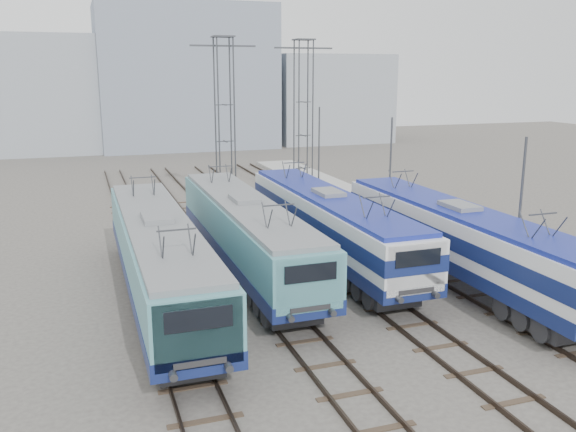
{
  "coord_description": "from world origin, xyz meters",
  "views": [
    {
      "loc": [
        -9.54,
        -19.47,
        9.72
      ],
      "look_at": [
        -0.52,
        7.0,
        3.07
      ],
      "focal_mm": 38.0,
      "sensor_mm": 36.0,
      "label": 1
    }
  ],
  "objects_px": {
    "locomotive_far_right": "(460,237)",
    "catenary_tower_west": "(225,117)",
    "mast_front": "(519,216)",
    "mast_mid": "(390,174)",
    "locomotive_far_left": "(160,254)",
    "locomotive_center_left": "(246,230)",
    "catenary_tower_east": "(303,114)",
    "mast_rear": "(319,151)",
    "locomotive_center_right": "(329,221)"
  },
  "relations": [
    {
      "from": "locomotive_center_right",
      "to": "locomotive_far_right",
      "type": "height_order",
      "value": "locomotive_center_right"
    },
    {
      "from": "catenary_tower_west",
      "to": "catenary_tower_east",
      "type": "height_order",
      "value": "same"
    },
    {
      "from": "locomotive_center_right",
      "to": "mast_rear",
      "type": "relative_size",
      "value": 2.53
    },
    {
      "from": "locomotive_center_right",
      "to": "catenary_tower_east",
      "type": "height_order",
      "value": "catenary_tower_east"
    },
    {
      "from": "catenary_tower_east",
      "to": "mast_rear",
      "type": "relative_size",
      "value": 1.71
    },
    {
      "from": "catenary_tower_east",
      "to": "catenary_tower_west",
      "type": "bearing_deg",
      "value": -162.9
    },
    {
      "from": "locomotive_far_right",
      "to": "mast_front",
      "type": "xyz_separation_m",
      "value": [
        1.85,
        -1.67,
        1.24
      ]
    },
    {
      "from": "locomotive_far_left",
      "to": "mast_rear",
      "type": "xyz_separation_m",
      "value": [
        15.35,
        20.59,
        1.24
      ]
    },
    {
      "from": "locomotive_center_right",
      "to": "catenary_tower_east",
      "type": "relative_size",
      "value": 1.48
    },
    {
      "from": "catenary_tower_east",
      "to": "mast_rear",
      "type": "height_order",
      "value": "catenary_tower_east"
    },
    {
      "from": "mast_mid",
      "to": "locomotive_far_right",
      "type": "bearing_deg",
      "value": -100.15
    },
    {
      "from": "catenary_tower_east",
      "to": "mast_rear",
      "type": "distance_m",
      "value": 4.28
    },
    {
      "from": "locomotive_center_right",
      "to": "catenary_tower_west",
      "type": "bearing_deg",
      "value": 99.48
    },
    {
      "from": "locomotive_far_right",
      "to": "catenary_tower_west",
      "type": "bearing_deg",
      "value": 110.22
    },
    {
      "from": "locomotive_center_left",
      "to": "mast_front",
      "type": "relative_size",
      "value": 2.55
    },
    {
      "from": "locomotive_center_left",
      "to": "locomotive_far_right",
      "type": "bearing_deg",
      "value": -26.61
    },
    {
      "from": "mast_mid",
      "to": "mast_rear",
      "type": "distance_m",
      "value": 12.0
    },
    {
      "from": "locomotive_center_right",
      "to": "catenary_tower_west",
      "type": "distance_m",
      "value": 14.34
    },
    {
      "from": "locomotive_far_right",
      "to": "locomotive_center_right",
      "type": "bearing_deg",
      "value": 132.82
    },
    {
      "from": "locomotive_center_right",
      "to": "mast_front",
      "type": "height_order",
      "value": "mast_front"
    },
    {
      "from": "locomotive_far_left",
      "to": "mast_rear",
      "type": "height_order",
      "value": "mast_rear"
    },
    {
      "from": "locomotive_far_left",
      "to": "mast_front",
      "type": "relative_size",
      "value": 2.59
    },
    {
      "from": "locomotive_far_left",
      "to": "locomotive_far_right",
      "type": "height_order",
      "value": "locomotive_far_left"
    },
    {
      "from": "locomotive_center_left",
      "to": "mast_rear",
      "type": "relative_size",
      "value": 2.55
    },
    {
      "from": "catenary_tower_west",
      "to": "mast_front",
      "type": "bearing_deg",
      "value": -66.73
    },
    {
      "from": "locomotive_center_right",
      "to": "catenary_tower_west",
      "type": "xyz_separation_m",
      "value": [
        -2.25,
        13.47,
        4.38
      ]
    },
    {
      "from": "locomotive_far_left",
      "to": "locomotive_center_left",
      "type": "distance_m",
      "value": 5.29
    },
    {
      "from": "locomotive_far_left",
      "to": "mast_front",
      "type": "height_order",
      "value": "mast_front"
    },
    {
      "from": "locomotive_far_right",
      "to": "catenary_tower_west",
      "type": "distance_m",
      "value": 20.02
    },
    {
      "from": "mast_front",
      "to": "locomotive_center_right",
      "type": "bearing_deg",
      "value": 134.22
    },
    {
      "from": "catenary_tower_east",
      "to": "mast_front",
      "type": "xyz_separation_m",
      "value": [
        2.1,
        -22.0,
        -3.14
      ]
    },
    {
      "from": "catenary_tower_west",
      "to": "mast_mid",
      "type": "bearing_deg",
      "value": -42.93
    },
    {
      "from": "locomotive_far_left",
      "to": "catenary_tower_west",
      "type": "xyz_separation_m",
      "value": [
        6.75,
        16.59,
        4.39
      ]
    },
    {
      "from": "mast_front",
      "to": "catenary_tower_east",
      "type": "bearing_deg",
      "value": 95.45
    },
    {
      "from": "locomotive_center_right",
      "to": "mast_front",
      "type": "distance_m",
      "value": 9.19
    },
    {
      "from": "mast_front",
      "to": "mast_mid",
      "type": "xyz_separation_m",
      "value": [
        0.0,
        12.0,
        0.0
      ]
    },
    {
      "from": "locomotive_far_left",
      "to": "mast_mid",
      "type": "xyz_separation_m",
      "value": [
        15.35,
        8.59,
        1.24
      ]
    },
    {
      "from": "mast_rear",
      "to": "mast_mid",
      "type": "bearing_deg",
      "value": -90.0
    },
    {
      "from": "catenary_tower_west",
      "to": "locomotive_center_right",
      "type": "bearing_deg",
      "value": -80.52
    },
    {
      "from": "locomotive_far_left",
      "to": "locomotive_center_left",
      "type": "relative_size",
      "value": 1.01
    },
    {
      "from": "locomotive_far_right",
      "to": "mast_front",
      "type": "bearing_deg",
      "value": -42.06
    },
    {
      "from": "locomotive_far_left",
      "to": "mast_front",
      "type": "distance_m",
      "value": 15.77
    },
    {
      "from": "locomotive_center_right",
      "to": "mast_rear",
      "type": "distance_m",
      "value": 18.63
    },
    {
      "from": "locomotive_center_right",
      "to": "mast_mid",
      "type": "bearing_deg",
      "value": 40.77
    },
    {
      "from": "locomotive_center_right",
      "to": "locomotive_far_right",
      "type": "distance_m",
      "value": 6.62
    },
    {
      "from": "mast_mid",
      "to": "mast_rear",
      "type": "relative_size",
      "value": 1.0
    },
    {
      "from": "mast_rear",
      "to": "mast_front",
      "type": "bearing_deg",
      "value": -90.0
    },
    {
      "from": "catenary_tower_east",
      "to": "locomotive_center_left",
      "type": "bearing_deg",
      "value": -118.95
    },
    {
      "from": "locomotive_far_left",
      "to": "locomotive_center_right",
      "type": "bearing_deg",
      "value": 19.11
    },
    {
      "from": "locomotive_center_left",
      "to": "mast_mid",
      "type": "distance_m",
      "value": 12.38
    }
  ]
}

